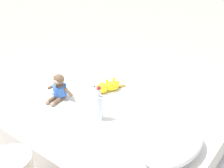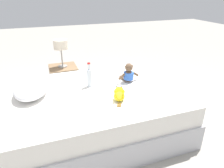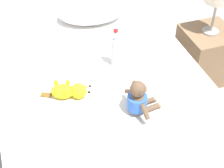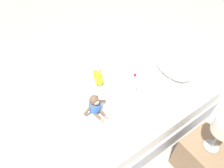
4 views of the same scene
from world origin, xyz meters
name	(u,v)px [view 1 (image 1 of 4)]	position (x,y,z in m)	size (l,w,h in m)	color
ground_plane	(109,155)	(0.00, 0.00, 0.00)	(16.00, 16.00, 0.00)	#9E998E
bed	(108,133)	(0.00, 0.00, 0.25)	(1.45, 1.88, 0.51)	#B2B2B7
pillow	(173,144)	(0.15, 0.67, 0.59)	(0.58, 0.42, 0.15)	white
plush_monkey	(59,89)	(0.13, -0.45, 0.61)	(0.24, 0.29, 0.24)	brown
plush_yellow_creature	(108,86)	(-0.24, -0.19, 0.56)	(0.32, 0.18, 0.10)	yellow
glass_bottle	(99,107)	(0.15, 0.03, 0.62)	(0.06, 0.06, 0.29)	silver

